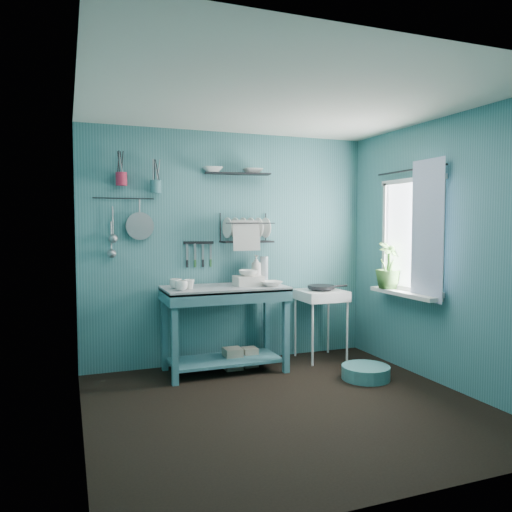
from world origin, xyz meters
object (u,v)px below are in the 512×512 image
object	(u,v)px
wash_tub	(248,281)
dish_rack	(247,228)
mug_right	(176,284)
utensil_cup_magenta	(121,179)
potted_plant	(389,265)
colander	(140,226)
mug_left	(181,286)
utensil_cup_teal	(156,187)
storage_tin_small	(250,357)
frying_pan	(321,287)
storage_tin_large	(233,359)
water_bottle	(264,269)
soap_bottle	(256,269)
work_counter	(225,329)
floor_basin	(366,372)
hotplate_stand	(321,325)
mug_mid	(189,284)

from	to	relation	value
wash_tub	dish_rack	xyz separation A→B (m)	(0.08, 0.26, 0.54)
mug_right	wash_tub	distance (m)	0.75
utensil_cup_magenta	potted_plant	bearing A→B (deg)	-14.82
colander	mug_left	bearing A→B (deg)	-56.77
wash_tub	utensil_cup_teal	distance (m)	1.35
utensil_cup_magenta	mug_right	bearing A→B (deg)	-31.69
mug_right	storage_tin_small	xyz separation A→B (m)	(0.80, 0.08, -0.83)
frying_pan	dish_rack	distance (m)	1.06
mug_right	utensil_cup_teal	distance (m)	1.02
utensil_cup_magenta	utensil_cup_teal	bearing A→B (deg)	0.00
mug_left	storage_tin_small	bearing A→B (deg)	17.10
utensil_cup_teal	storage_tin_large	bearing A→B (deg)	-18.20
mug_left	water_bottle	size ratio (longest dim) A/B	0.44
mug_left	water_bottle	world-z (taller)	water_bottle
utensil_cup_teal	potted_plant	size ratio (longest dim) A/B	0.27
soap_bottle	dish_rack	bearing A→B (deg)	155.75
work_counter	storage_tin_small	xyz separation A→B (m)	(0.30, 0.08, -0.34)
floor_basin	hotplate_stand	bearing A→B (deg)	94.73
work_counter	utensil_cup_magenta	size ratio (longest dim) A/B	9.54
storage_tin_small	utensil_cup_teal	bearing A→B (deg)	167.24
colander	storage_tin_small	bearing A→B (deg)	-12.45
work_counter	storage_tin_small	size ratio (longest dim) A/B	6.20
potted_plant	floor_basin	distance (m)	1.16
work_counter	utensil_cup_teal	size ratio (longest dim) A/B	9.54
frying_pan	hotplate_stand	bearing A→B (deg)	0.00
water_bottle	utensil_cup_teal	world-z (taller)	utensil_cup_teal
mug_right	wash_tub	size ratio (longest dim) A/B	0.44
utensil_cup_teal	storage_tin_small	xyz separation A→B (m)	(0.94, -0.21, -1.79)
wash_tub	frying_pan	bearing A→B (deg)	5.72
hotplate_stand	utensil_cup_teal	xyz separation A→B (m)	(-1.78, 0.22, 1.50)
work_counter	storage_tin_large	bearing A→B (deg)	33.83
mug_mid	water_bottle	xyz separation A→B (m)	(0.90, 0.28, 0.09)
soap_bottle	storage_tin_small	xyz separation A→B (m)	(-0.12, -0.12, -0.93)
water_bottle	hotplate_stand	size ratio (longest dim) A/B	0.36
mug_mid	soap_bottle	distance (m)	0.85
hotplate_stand	frying_pan	bearing A→B (deg)	0.00
soap_bottle	hotplate_stand	world-z (taller)	soap_bottle
mug_left	utensil_cup_teal	xyz separation A→B (m)	(-0.16, 0.45, 0.97)
wash_tub	utensil_cup_magenta	world-z (taller)	utensil_cup_magenta
storage_tin_small	soap_bottle	bearing A→B (deg)	45.00
hotplate_stand	storage_tin_small	world-z (taller)	hotplate_stand
colander	storage_tin_large	distance (m)	1.67
wash_tub	potted_plant	distance (m)	1.50
wash_tub	colander	distance (m)	1.24
work_counter	soap_bottle	xyz separation A→B (m)	(0.42, 0.20, 0.59)
soap_bottle	storage_tin_large	xyz separation A→B (m)	(-0.32, -0.15, -0.92)
hotplate_stand	utensil_cup_magenta	xyz separation A→B (m)	(-2.12, 0.22, 1.57)
mug_mid	potted_plant	world-z (taller)	potted_plant
colander	floor_basin	size ratio (longest dim) A/B	0.60
wash_tub	utensil_cup_magenta	size ratio (longest dim) A/B	2.15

